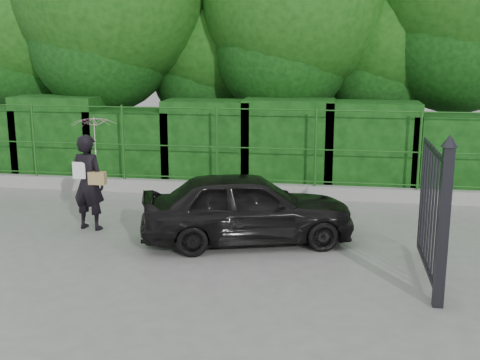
# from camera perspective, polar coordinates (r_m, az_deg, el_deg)

# --- Properties ---
(ground) EXTENTS (80.00, 80.00, 0.00)m
(ground) POSITION_cam_1_polar(r_m,az_deg,el_deg) (10.28, -9.36, -7.28)
(ground) COLOR gray
(kerb) EXTENTS (14.00, 0.25, 0.30)m
(kerb) POSITION_cam_1_polar(r_m,az_deg,el_deg) (14.40, -3.73, -0.74)
(kerb) COLOR #9E9E99
(kerb) RESTS_ON ground
(fence) EXTENTS (14.13, 0.06, 1.80)m
(fence) POSITION_cam_1_polar(r_m,az_deg,el_deg) (14.14, -2.92, 3.37)
(fence) COLOR #1D5519
(fence) RESTS_ON kerb
(hedge) EXTENTS (14.20, 1.20, 2.20)m
(hedge) POSITION_cam_1_polar(r_m,az_deg,el_deg) (15.17, -2.75, 3.35)
(hedge) COLOR black
(hedge) RESTS_ON ground
(trees) EXTENTS (17.10, 6.15, 8.08)m
(trees) POSITION_cam_1_polar(r_m,az_deg,el_deg) (17.04, 2.48, 16.47)
(trees) COLOR black
(trees) RESTS_ON ground
(gate) EXTENTS (0.22, 2.33, 2.36)m
(gate) POSITION_cam_1_polar(r_m,az_deg,el_deg) (8.84, 18.26, -2.98)
(gate) COLOR black
(gate) RESTS_ON ground
(woman) EXTENTS (0.94, 0.85, 2.18)m
(woman) POSITION_cam_1_polar(r_m,az_deg,el_deg) (11.73, -13.92, 1.86)
(woman) COLOR black
(woman) RESTS_ON ground
(car) EXTENTS (4.06, 2.52, 1.29)m
(car) POSITION_cam_1_polar(r_m,az_deg,el_deg) (10.76, 0.69, -2.60)
(car) COLOR black
(car) RESTS_ON ground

